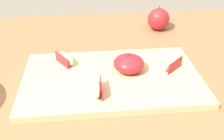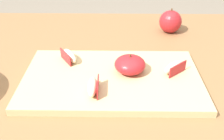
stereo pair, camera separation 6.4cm
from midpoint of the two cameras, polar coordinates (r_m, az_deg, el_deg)
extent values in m
cube|color=brown|center=(0.67, -2.06, -3.60)|extent=(1.33, 0.97, 0.03)
cube|color=tan|center=(0.65, -2.79, -2.21)|extent=(0.43, 0.26, 0.02)
ellipsoid|color=#B21E23|center=(0.66, 0.85, 1.33)|extent=(0.08, 0.08, 0.04)
cylinder|color=#4C3319|center=(0.65, 0.87, 3.09)|extent=(0.00, 0.00, 0.01)
ellipsoid|color=beige|center=(0.59, -6.57, -3.92)|extent=(0.02, 0.07, 0.03)
cube|color=#B21E23|center=(0.59, -5.41, -3.85)|extent=(0.00, 0.06, 0.03)
ellipsoid|color=beige|center=(0.69, 9.99, 1.32)|extent=(0.06, 0.06, 0.03)
cube|color=#B21E23|center=(0.68, 10.82, 0.96)|extent=(0.05, 0.04, 0.03)
ellipsoid|color=beige|center=(0.71, -12.42, 2.38)|extent=(0.05, 0.07, 0.03)
cube|color=#B21E23|center=(0.71, -13.25, 2.07)|extent=(0.04, 0.05, 0.03)
sphere|color=#B21E23|center=(0.94, 7.98, 10.67)|extent=(0.08, 0.08, 0.08)
cylinder|color=#4C3319|center=(0.93, 8.17, 12.95)|extent=(0.00, 0.00, 0.01)
camera|label=1|loc=(0.03, -92.86, -1.79)|focal=42.70mm
camera|label=2|loc=(0.03, 87.14, 1.79)|focal=42.70mm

